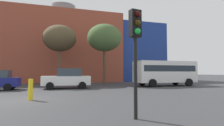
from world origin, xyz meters
TOP-DOWN VIEW (x-y plane):
  - ground_plane at (0.00, 0.00)m, footprint 200.00×200.00m
  - building_backdrop at (2.74, 20.73)m, footprint 34.80×10.18m
  - parked_car_2 at (2.84, 6.48)m, footprint 4.32×2.12m
  - white_bus at (13.40, 6.59)m, footprint 6.80×2.62m
  - traffic_light_near_right at (4.47, -5.54)m, footprint 0.39×0.39m
  - bare_tree_0 at (7.38, 10.20)m, footprint 4.15×4.15m
  - bare_tree_2 at (2.15, 12.12)m, footprint 4.07×4.07m
  - bollard_yellow_0 at (0.65, -0.31)m, footprint 0.24×0.24m

SIDE VIEW (x-z plane):
  - ground_plane at x=0.00m, z-range 0.00..0.00m
  - bollard_yellow_0 at x=0.65m, z-range 0.00..1.14m
  - parked_car_2 at x=2.84m, z-range -0.01..1.87m
  - white_bus at x=13.40m, z-range 0.26..2.98m
  - traffic_light_near_right at x=4.47m, z-range 0.84..4.38m
  - building_backdrop at x=2.74m, z-range -1.13..11.83m
  - bare_tree_0 at x=7.38m, z-range 2.00..9.38m
  - bare_tree_2 at x=2.15m, z-range 2.02..9.38m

